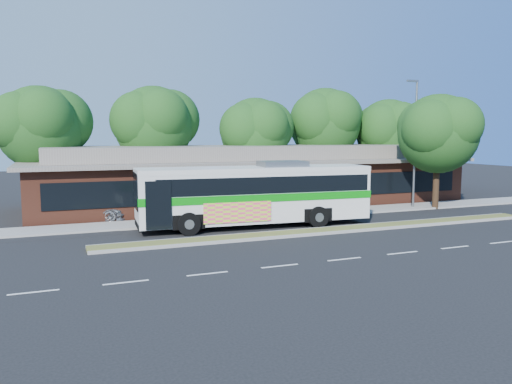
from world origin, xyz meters
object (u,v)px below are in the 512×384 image
transit_bus (256,190)px  sidewalk_tree (441,132)px  sedan (88,209)px  lamp_post (415,140)px

transit_bus → sidewalk_tree: bearing=11.2°
transit_bus → sidewalk_tree: size_ratio=1.66×
sedan → sidewalk_tree: 24.59m
lamp_post → transit_bus: lamp_post is taller
transit_bus → lamp_post: bearing=14.6°
sidewalk_tree → sedan: bearing=170.6°
transit_bus → sedan: 10.67m
transit_bus → sedan: transit_bus is taller
transit_bus → sidewalk_tree: 15.47m
transit_bus → sidewalk_tree: sidewalk_tree is taller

